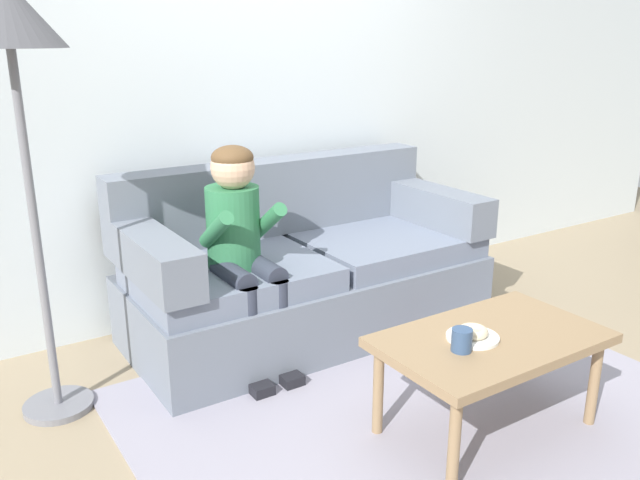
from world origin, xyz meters
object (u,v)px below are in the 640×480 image
object	(u,v)px
person_child	(241,237)
toy_controller	(449,358)
donut	(473,332)
floor_lamp	(10,46)
coffee_table	(491,346)
mug	(462,340)
couch	(304,271)

from	to	relation	value
person_child	toy_controller	distance (m)	1.22
donut	floor_lamp	xyz separation A→B (m)	(-1.38, 1.13, 1.09)
person_child	floor_lamp	world-z (taller)	floor_lamp
coffee_table	mug	world-z (taller)	mug
donut	mug	size ratio (longest dim) A/B	1.33
couch	coffee_table	xyz separation A→B (m)	(0.11, -1.28, 0.05)
mug	toy_controller	world-z (taller)	mug
couch	mug	size ratio (longest dim) A/B	21.58
mug	toy_controller	size ratio (longest dim) A/B	0.40
couch	toy_controller	bearing A→B (deg)	-62.63
person_child	toy_controller	size ratio (longest dim) A/B	4.87
mug	floor_lamp	size ratio (longest dim) A/B	0.05
couch	toy_controller	world-z (taller)	couch
mug	couch	bearing A→B (deg)	85.88
person_child	toy_controller	xyz separation A→B (m)	(0.87, -0.56, -0.65)
couch	coffee_table	distance (m)	1.28
coffee_table	mug	size ratio (longest dim) A/B	10.21
toy_controller	couch	bearing A→B (deg)	113.87
couch	floor_lamp	bearing A→B (deg)	-174.59
couch	floor_lamp	world-z (taller)	floor_lamp
couch	person_child	xyz separation A→B (m)	(-0.47, -0.20, 0.33)
coffee_table	person_child	world-z (taller)	person_child
donut	person_child	bearing A→B (deg)	115.05
floor_lamp	donut	bearing A→B (deg)	-39.26
coffee_table	floor_lamp	size ratio (longest dim) A/B	0.51
toy_controller	mug	bearing A→B (deg)	-135.40
donut	floor_lamp	distance (m)	2.09
toy_controller	floor_lamp	bearing A→B (deg)	156.68
person_child	mug	size ratio (longest dim) A/B	12.24
mug	floor_lamp	xyz separation A→B (m)	(-1.27, 1.18, 1.07)
coffee_table	couch	bearing A→B (deg)	94.76
coffee_table	mug	xyz separation A→B (m)	(-0.20, -0.03, 0.09)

